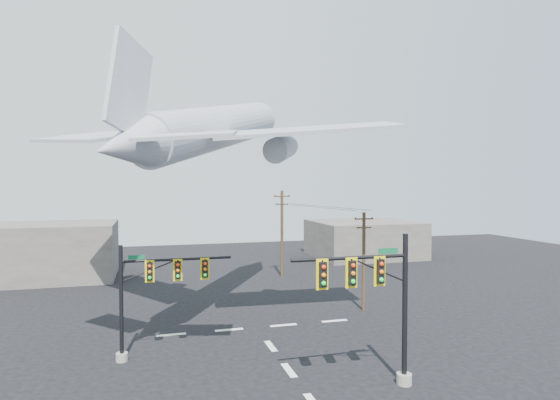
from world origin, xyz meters
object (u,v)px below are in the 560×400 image
object	(u,v)px
signal_mast_near	(379,303)
signal_mast_far	(150,294)
utility_pole_a	(364,259)
utility_pole_b	(282,232)
airliner	(218,129)

from	to	relation	value
signal_mast_near	signal_mast_far	distance (m)	13.22
utility_pole_a	utility_pole_b	size ratio (longest dim) A/B	0.84
signal_mast_far	utility_pole_b	bearing A→B (deg)	56.35
utility_pole_a	airliner	size ratio (longest dim) A/B	0.30
signal_mast_far	signal_mast_near	bearing A→B (deg)	-33.31
airliner	utility_pole_b	bearing A→B (deg)	-0.93
signal_mast_near	airliner	bearing A→B (deg)	113.46
signal_mast_near	utility_pole_a	world-z (taller)	utility_pole_a
utility_pole_b	airliner	xyz separation A→B (m)	(-9.14, -14.48, 9.42)
utility_pole_a	utility_pole_b	distance (m)	15.23
signal_mast_near	signal_mast_far	bearing A→B (deg)	146.69
utility_pole_a	signal_mast_near	bearing A→B (deg)	-110.06
utility_pole_a	airliner	bearing A→B (deg)	-179.49
signal_mast_far	utility_pole_a	xyz separation A→B (m)	(16.75, 6.23, 0.35)
signal_mast_near	utility_pole_b	bearing A→B (deg)	83.84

